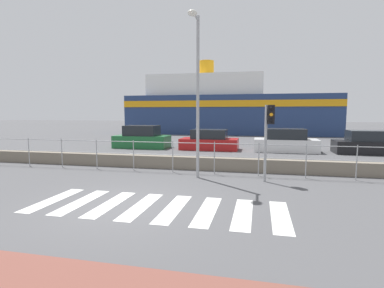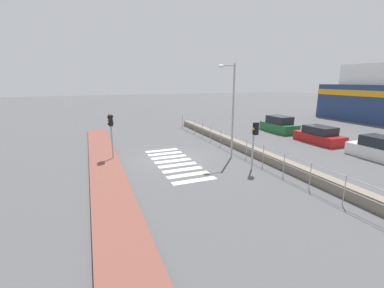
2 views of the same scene
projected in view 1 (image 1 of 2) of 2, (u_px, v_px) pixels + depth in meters
ground_plane at (125, 205)px, 8.14m from camera, size 160.00×160.00×0.00m
crosswalk at (157, 207)px, 7.94m from camera, size 6.75×2.40×0.01m
seawall at (178, 162)px, 13.46m from camera, size 23.56×0.55×0.56m
harbor_fence at (173, 152)px, 12.55m from camera, size 21.24×0.04×1.32m
traffic_light_far at (269, 126)px, 10.66m from camera, size 0.34×0.32×2.78m
streetlamp at (197, 78)px, 10.97m from camera, size 0.32×1.22×6.04m
ferry_boat at (225, 109)px, 36.41m from camera, size 24.19×7.44×8.77m
parked_car_green at (142, 138)px, 21.44m from camera, size 3.85×1.82×1.60m
parked_car_red at (209, 141)px, 20.38m from camera, size 3.88×1.84×1.37m
parked_car_white at (286, 142)px, 19.29m from camera, size 3.98×1.75×1.48m
parked_car_black at (368, 144)px, 18.24m from camera, size 3.90×1.78×1.43m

